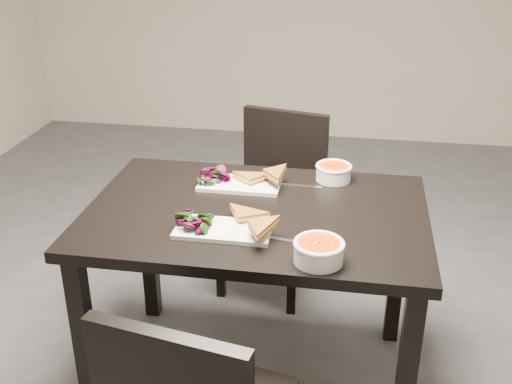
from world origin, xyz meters
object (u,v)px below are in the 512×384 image
at_px(plate_far, 240,184).
at_px(soup_bowl_far, 334,171).
at_px(plate_near, 223,230).
at_px(table, 256,234).
at_px(chair_far, 276,190).
at_px(soup_bowl_near, 319,250).

distance_m(plate_far, soup_bowl_far, 0.37).
bearing_deg(plate_near, plate_far, 92.60).
relative_size(table, plate_far, 3.88).
xyz_separation_m(plate_far, soup_bowl_far, (0.35, 0.12, 0.03)).
height_order(chair_far, soup_bowl_near, chair_far).
xyz_separation_m(plate_near, soup_bowl_near, (0.32, -0.13, 0.03)).
bearing_deg(soup_bowl_near, soup_bowl_far, 88.97).
xyz_separation_m(chair_far, plate_near, (-0.05, -0.92, 0.27)).
bearing_deg(soup_bowl_near, plate_far, 124.17).
xyz_separation_m(table, chair_far, (-0.03, 0.74, -0.17)).
distance_m(table, plate_near, 0.22).
height_order(chair_far, soup_bowl_far, chair_far).
height_order(plate_near, plate_far, same).
height_order(table, plate_far, plate_far).
height_order(table, soup_bowl_far, soup_bowl_far).
distance_m(chair_far, soup_bowl_near, 1.13).
height_order(plate_near, soup_bowl_near, soup_bowl_near).
bearing_deg(plate_near, soup_bowl_near, -22.42).
bearing_deg(chair_far, plate_near, -80.10).
relative_size(chair_far, soup_bowl_near, 5.46).
bearing_deg(chair_far, soup_bowl_near, -62.48).
xyz_separation_m(chair_far, soup_bowl_far, (0.28, -0.43, 0.30)).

